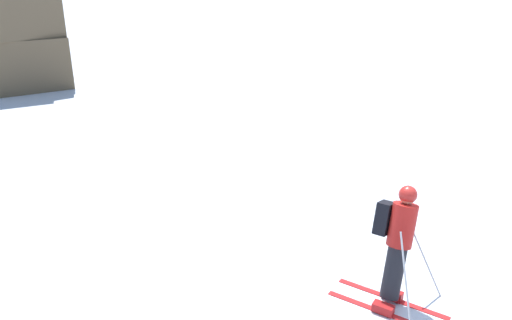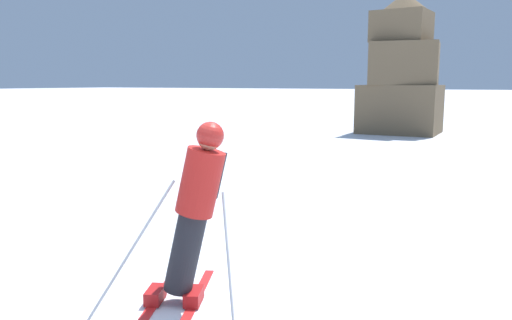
# 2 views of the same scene
# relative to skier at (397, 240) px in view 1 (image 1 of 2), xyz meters

# --- Properties ---
(ground_plane) EXTENTS (300.00, 300.00, 0.00)m
(ground_plane) POSITION_rel_skier_xyz_m (0.28, -0.11, -0.93)
(ground_plane) COLOR white
(skier) EXTENTS (1.33, 1.64, 1.70)m
(skier) POSITION_rel_skier_xyz_m (0.00, 0.00, 0.00)
(skier) COLOR red
(skier) RESTS_ON ground
(rock_pillar) EXTENTS (3.00, 2.63, 5.45)m
(rock_pillar) POSITION_rel_skier_xyz_m (-1.77, 16.74, 1.35)
(rock_pillar) COLOR brown
(rock_pillar) RESTS_ON ground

